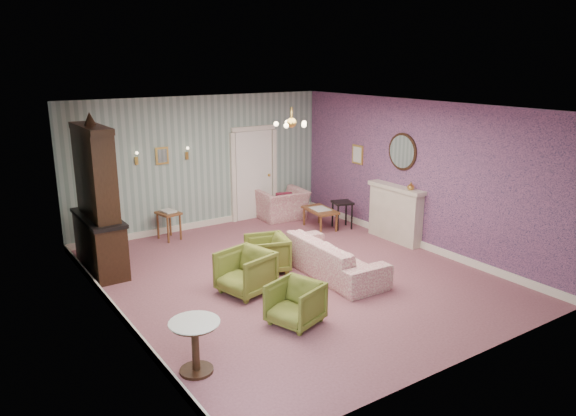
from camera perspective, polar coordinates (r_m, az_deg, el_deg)
floor at (r=9.56m, az=0.34°, el=-7.08°), size 7.00×7.00×0.00m
ceiling at (r=8.87m, az=0.38°, el=10.52°), size 7.00×7.00×0.00m
wall_back at (r=12.10m, az=-9.04°, el=4.68°), size 6.00×0.00×6.00m
wall_front at (r=6.64m, az=17.68°, el=-4.72°), size 6.00×0.00×6.00m
wall_left at (r=7.88m, az=-17.99°, el=-1.61°), size 0.00×7.00×7.00m
wall_right at (r=11.04m, az=13.37°, el=3.44°), size 0.00×7.00×7.00m
wall_right_floral at (r=11.03m, az=13.31°, el=3.43°), size 0.00×7.00×7.00m
door at (r=12.72m, az=-3.58°, el=3.66°), size 1.12×0.12×2.16m
olive_chair_a at (r=7.79m, az=0.76°, el=-9.75°), size 0.80×0.83×0.68m
olive_chair_b at (r=8.78m, az=-4.47°, el=-6.49°), size 0.87×0.90×0.77m
olive_chair_c at (r=9.65m, az=-2.21°, el=-4.61°), size 0.81×0.84×0.71m
sofa_chintz at (r=9.51m, az=4.66°, el=-4.48°), size 0.74×2.23×0.86m
wingback_chair at (r=12.76m, az=-0.63°, el=0.89°), size 1.11×0.77×0.93m
dresser at (r=9.97m, az=-19.47°, el=1.23°), size 0.57×1.64×2.74m
fireplace at (r=11.41m, az=11.16°, el=-0.55°), size 0.30×1.40×1.16m
mantel_vase at (r=10.97m, az=12.73°, el=2.25°), size 0.15×0.15×0.15m
oval_mirror at (r=11.21m, az=11.86°, el=5.79°), size 0.04×0.76×0.84m
framed_print at (r=12.22m, az=7.30°, el=5.57°), size 0.04×0.34×0.42m
coffee_table at (r=12.10m, az=3.36°, el=-1.11°), size 0.60×0.94×0.45m
side_table_black at (r=12.13m, az=5.68°, el=-0.73°), size 0.51×0.51×0.61m
pedestal_table at (r=6.78m, az=-9.66°, el=-14.12°), size 0.71×0.71×0.67m
nesting_table at (r=11.60m, az=-12.34°, el=-1.69°), size 0.47×0.55×0.64m
gilt_mirror_back at (r=11.67m, az=-13.02°, el=5.34°), size 0.28×0.06×0.36m
sconce_left at (r=11.48m, az=-15.55°, el=5.01°), size 0.16×0.12×0.30m
sconce_right at (r=11.86m, az=-10.51°, el=5.63°), size 0.16×0.12×0.30m
chandelier at (r=8.90m, az=0.37°, el=8.78°), size 0.56×0.56×0.36m
burgundy_cushion at (r=12.61m, az=-0.44°, el=0.79°), size 0.41×0.28×0.39m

